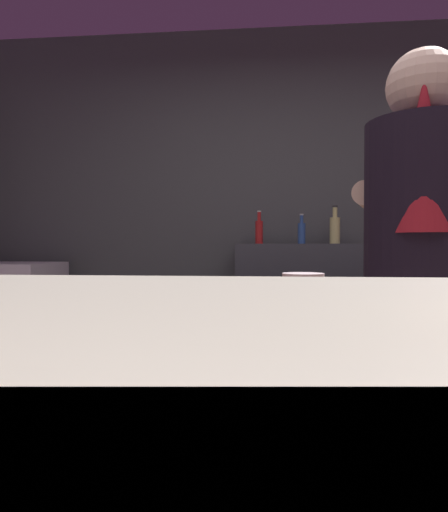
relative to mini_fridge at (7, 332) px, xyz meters
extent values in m
cube|color=#4A4C4C|center=(2.02, 0.45, 0.86)|extent=(5.20, 0.10, 2.70)
cube|color=#4A3324|center=(2.37, -1.11, -0.03)|extent=(2.10, 0.60, 0.92)
cube|color=#3B3C42|center=(2.03, 0.17, 0.07)|extent=(0.86, 0.36, 1.10)
cube|color=white|center=(0.00, 0.00, 0.00)|extent=(0.65, 0.55, 0.97)
cube|color=#262626|center=(0.23, -0.29, 0.05)|extent=(0.03, 0.03, 0.35)
cube|color=#28303C|center=(2.28, -1.56, -0.03)|extent=(0.28, 0.20, 0.91)
cylinder|color=black|center=(2.28, -1.56, 0.70)|extent=(0.34, 0.34, 0.56)
sphere|color=#D7AE96|center=(2.28, -1.56, 1.09)|extent=(0.22, 0.22, 0.22)
cone|color=maroon|center=(2.25, -1.65, 0.86)|extent=(0.18, 0.18, 0.45)
cylinder|color=#D7AE96|center=(2.16, -1.36, 0.77)|extent=(0.17, 0.33, 0.08)
cylinder|color=silver|center=(1.96, -1.00, 0.46)|extent=(0.18, 0.18, 0.05)
cylinder|color=#2E5193|center=(2.04, 0.18, 0.69)|extent=(0.05, 0.05, 0.14)
cylinder|color=#2E5193|center=(2.04, 0.18, 0.79)|extent=(0.02, 0.02, 0.06)
cylinder|color=silver|center=(2.04, 0.18, 0.82)|extent=(0.03, 0.03, 0.01)
cylinder|color=red|center=(1.75, 0.18, 0.70)|extent=(0.05, 0.05, 0.16)
cylinder|color=red|center=(1.75, 0.18, 0.81)|extent=(0.02, 0.02, 0.06)
cylinder|color=white|center=(1.75, 0.18, 0.84)|extent=(0.03, 0.03, 0.01)
cylinder|color=#D1C77B|center=(2.27, 0.20, 0.71)|extent=(0.07, 0.07, 0.18)
cylinder|color=#D1C77B|center=(2.27, 0.20, 0.83)|extent=(0.03, 0.03, 0.07)
cylinder|color=#333333|center=(2.27, 0.20, 0.88)|extent=(0.04, 0.04, 0.01)
camera|label=1|loc=(1.81, -2.99, 0.60)|focal=31.90mm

